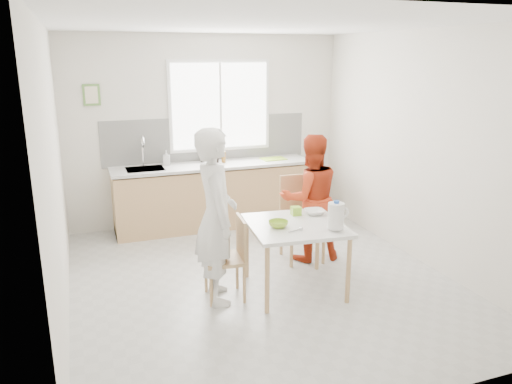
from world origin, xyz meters
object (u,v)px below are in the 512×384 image
Objects in this scene: person_white at (216,217)px; wine_bottle_a at (216,152)px; chair_far at (300,213)px; bowl_green at (278,224)px; bowl_white at (314,212)px; chair_left at (230,254)px; person_red at (310,198)px; wine_bottle_b at (203,152)px; dining_table at (295,231)px; milk_jug at (336,215)px.

person_white is 5.49× the size of wine_bottle_a.
chair_far is 5.05× the size of bowl_green.
wine_bottle_a is (-0.52, 2.10, 0.32)m from bowl_white.
chair_far is at bearing 128.58° from chair_left.
wine_bottle_b is (-0.87, 1.74, 0.31)m from person_red.
bowl_green is at bearing -171.38° from dining_table.
bowl_green is (0.62, -0.11, -0.11)m from person_white.
chair_left is 1.06m from bowl_white.
wine_bottle_b reaches higher than chair_left.
milk_jug is (0.30, -0.31, 0.23)m from dining_table.
chair_left is 2.81× the size of wine_bottle_b.
chair_left reaches higher than bowl_green.
bowl_white is (-0.10, -0.57, 0.20)m from chair_far.
bowl_white is 0.71× the size of wine_bottle_b.
bowl_green is at bearing -94.57° from person_white.
wine_bottle_b reaches higher than milk_jug.
wine_bottle_a reaches higher than bowl_green.
person_white reaches higher than dining_table.
bowl_green is 0.71× the size of milk_jug.
person_white is (-0.82, 0.08, 0.22)m from dining_table.
milk_jug is (-0.03, -0.53, 0.13)m from bowl_white.
milk_jug is (1.12, -0.39, 0.01)m from person_white.
dining_table is at bearing 59.74° from person_red.
chair_far is at bearing 61.63° from dining_table.
wine_bottle_a reaches higher than milk_jug.
bowl_white is (0.53, 0.25, -0.01)m from bowl_green.
milk_jug is at bearing -92.79° from bowl_white.
milk_jug is (0.98, -0.37, 0.42)m from chair_left.
wine_bottle_b is (0.47, 2.37, 0.19)m from person_white.
person_red is (0.08, -0.08, 0.21)m from chair_far.
chair_far is at bearing 79.63° from bowl_white.
wine_bottle_b reaches higher than bowl_green.
person_red reaches higher than bowl_white.
wine_bottle_a is (-0.62, 1.53, 0.52)m from chair_far.
person_red is at bearing 83.54° from milk_jug.
bowl_white is 2.19m from wine_bottle_a.
person_white reaches higher than person_red.
wine_bottle_a is at bearing 89.79° from bowl_green.
chair_left reaches higher than bowl_white.
bowl_white is (-0.19, -0.49, -0.01)m from person_red.
dining_table is at bearing -90.00° from person_white.
chair_left is at bearing 33.88° from person_red.
dining_table is 0.88m from person_red.
wine_bottle_a reaches higher than chair_far.
person_red is at bearing 46.10° from bowl_green.
chair_left is at bearing -90.00° from person_white.
person_white is at bearing -144.89° from chair_far.
wine_bottle_a is at bearing 173.22° from chair_left.
person_red is 4.78× the size of wine_bottle_a.
person_white reaches higher than wine_bottle_a.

